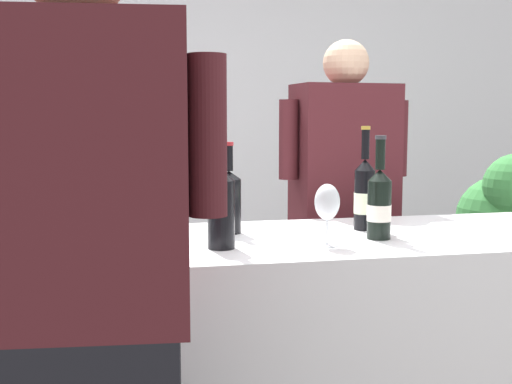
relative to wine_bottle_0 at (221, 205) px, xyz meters
The scene contains 13 objects.
wall_back 2.75m from the wine_bottle_0, 85.03° to the left, with size 8.00×0.10×2.80m, color white.
counter 0.67m from the wine_bottle_0, 27.42° to the left, with size 2.50×0.69×0.98m, color white.
wine_bottle_0 is the anchor object (origin of this frame).
wine_bottle_1 0.51m from the wine_bottle_0, ahead, with size 0.08×0.08×0.33m.
wine_bottle_2 0.25m from the wine_bottle_0, 75.16° to the left, with size 0.08×0.08×0.30m.
wine_bottle_3 0.63m from the wine_bottle_0, 159.34° to the left, with size 0.08×0.08×0.36m.
wine_bottle_4 0.57m from the wine_bottle_0, 21.86° to the left, with size 0.07×0.07×0.35m.
wine_bottle_6 0.46m from the wine_bottle_0, 166.47° to the left, with size 0.08×0.08×0.30m.
wine_bottle_8 0.56m from the wine_bottle_0, behind, with size 0.08×0.08×0.32m.
wine_glass 0.32m from the wine_bottle_0, ahead, with size 0.08×0.08×0.19m.
ice_bucket 0.26m from the wine_bottle_0, behind, with size 0.20×0.20×0.21m.
person_server 1.04m from the wine_bottle_0, 49.40° to the left, with size 0.59×0.27×1.68m.
person_guest 0.67m from the wine_bottle_0, 124.92° to the right, with size 0.58×0.28×1.77m.
Camera 1 is at (-0.52, -1.97, 1.36)m, focal length 45.23 mm.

